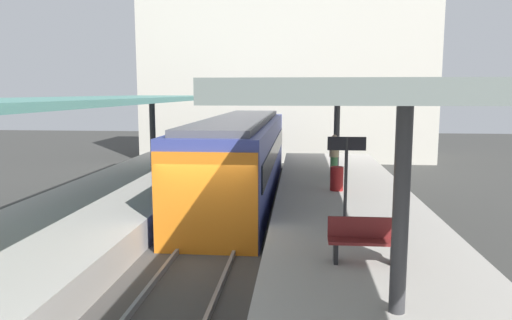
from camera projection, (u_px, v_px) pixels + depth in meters
The scene contains 14 objects.
ground_plane at pixel (209, 257), 12.51m from camera, with size 80.00×80.00×0.00m, color #383835.
platform_left at pixel (67, 235), 12.78m from camera, with size 4.40×28.00×1.00m, color #ADA8A0.
platform_right at pixel (357, 243), 12.10m from camera, with size 4.40×28.00×1.00m, color #ADA8A0.
track_ballast at pixel (209, 254), 12.50m from camera, with size 3.20×28.00×0.20m, color #423F3D.
rail_near_side at pixel (181, 246), 12.54m from camera, with size 0.08×28.00×0.14m, color slate.
rail_far_side at pixel (236, 248), 12.41m from camera, with size 0.08×28.00×0.14m, color slate.
commuter_train at pixel (240, 157), 18.95m from camera, with size 2.78×14.34×3.10m.
canopy_left at pixel (84, 102), 13.68m from camera, with size 4.18×21.00×3.10m.
canopy_right at pixel (355, 94), 12.96m from camera, with size 4.18×21.00×3.33m.
platform_bench at pixel (365, 239), 9.24m from camera, with size 1.40×0.41×0.86m.
platform_sign at pixel (346, 161), 11.43m from camera, with size 0.90×0.08×2.21m.
litter_bin at pixel (337, 179), 16.05m from camera, with size 0.44×0.44×0.80m, color maroon.
passenger_near_bench at pixel (334, 155), 18.40m from camera, with size 0.36×0.36×1.66m.
station_building_backdrop at pixel (286, 73), 31.34m from camera, with size 18.00×6.00×11.00m, color beige.
Camera 1 is at (2.33, -11.87, 4.25)m, focal length 33.81 mm.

